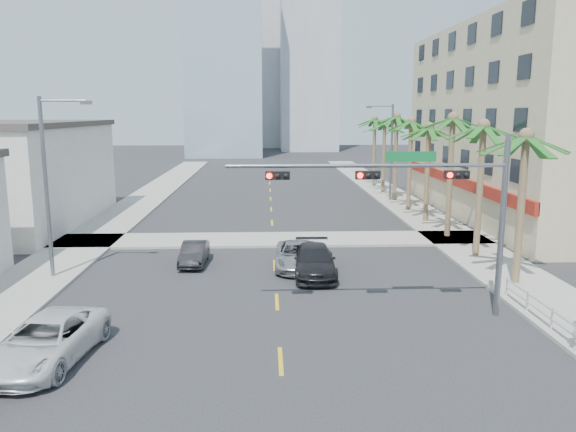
{
  "coord_description": "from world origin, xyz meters",
  "views": [
    {
      "loc": [
        -0.46,
        -13.66,
        8.25
      ],
      "look_at": [
        0.57,
        11.93,
        3.5
      ],
      "focal_mm": 35.0,
      "sensor_mm": 36.0,
      "label": 1
    }
  ],
  "objects_px": {
    "traffic_signal_mast": "(424,194)",
    "car_lane_center": "(297,255)",
    "car_parked_far": "(47,341)",
    "car_lane_left": "(194,253)",
    "car_lane_right": "(314,261)"
  },
  "relations": [
    {
      "from": "traffic_signal_mast",
      "to": "car_lane_center",
      "type": "distance_m",
      "value": 9.85
    },
    {
      "from": "car_lane_center",
      "to": "car_lane_right",
      "type": "relative_size",
      "value": 0.96
    },
    {
      "from": "car_lane_center",
      "to": "car_lane_left",
      "type": "bearing_deg",
      "value": 173.49
    },
    {
      "from": "traffic_signal_mast",
      "to": "car_lane_center",
      "type": "relative_size",
      "value": 2.25
    },
    {
      "from": "car_parked_far",
      "to": "car_lane_center",
      "type": "distance_m",
      "value": 14.39
    },
    {
      "from": "traffic_signal_mast",
      "to": "car_lane_right",
      "type": "bearing_deg",
      "value": 121.72
    },
    {
      "from": "car_parked_far",
      "to": "traffic_signal_mast",
      "type": "bearing_deg",
      "value": 22.69
    },
    {
      "from": "car_lane_left",
      "to": "car_lane_right",
      "type": "xyz_separation_m",
      "value": [
        6.42,
        -2.34,
        0.14
      ]
    },
    {
      "from": "car_lane_left",
      "to": "car_lane_center",
      "type": "xyz_separation_m",
      "value": [
        5.61,
        -0.92,
        0.07
      ]
    },
    {
      "from": "car_lane_left",
      "to": "car_lane_center",
      "type": "bearing_deg",
      "value": -8.27
    },
    {
      "from": "traffic_signal_mast",
      "to": "car_lane_right",
      "type": "relative_size",
      "value": 2.15
    },
    {
      "from": "traffic_signal_mast",
      "to": "car_parked_far",
      "type": "xyz_separation_m",
      "value": [
        -13.58,
        -3.69,
        -4.31
      ]
    },
    {
      "from": "car_parked_far",
      "to": "car_lane_center",
      "type": "bearing_deg",
      "value": 58.8
    },
    {
      "from": "traffic_signal_mast",
      "to": "car_lane_left",
      "type": "bearing_deg",
      "value": 140.32
    },
    {
      "from": "car_lane_left",
      "to": "traffic_signal_mast",
      "type": "bearing_deg",
      "value": -38.6
    }
  ]
}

